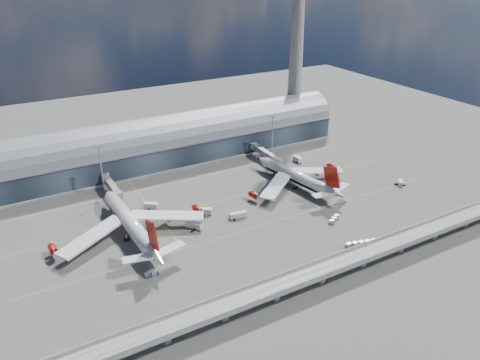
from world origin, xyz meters
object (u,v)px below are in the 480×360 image
cargo_train_1 (361,243)px  cargo_train_2 (334,219)px  service_truck_3 (400,183)px  cargo_train_0 (154,273)px  service_truck_0 (194,225)px  service_truck_1 (206,211)px  service_truck_2 (238,215)px  service_truck_4 (298,159)px  airliner_left (131,224)px  floodlight_mast_right (272,135)px  control_tower (296,56)px  service_truck_5 (151,206)px  floodlight_mast_left (102,169)px  airliner_right (297,177)px

cargo_train_1 → cargo_train_2: (3.12, 20.81, -0.02)m
service_truck_3 → cargo_train_0: bearing=-132.2°
service_truck_0 → service_truck_1: service_truck_1 is taller
service_truck_2 → service_truck_4: size_ratio=1.41×
airliner_left → service_truck_2: airliner_left is taller
service_truck_2 → floodlight_mast_right: bearing=-36.5°
control_tower → cargo_train_1: size_ratio=7.41×
airliner_left → service_truck_2: size_ratio=8.44×
floodlight_mast_right → service_truck_5: (-85.08, -26.27, -12.05)m
floodlight_mast_left → service_truck_0: 59.62m
service_truck_3 → cargo_train_1: service_truck_3 is taller
floodlight_mast_left → airliner_left: (-0.36, -45.78, -7.54)m
cargo_train_2 → cargo_train_1: bearing=-161.1°
cargo_train_0 → service_truck_1: bearing=-58.1°
airliner_left → cargo_train_0: bearing=-94.2°
control_tower → service_truck_0: bearing=-143.7°
airliner_left → service_truck_5: size_ratio=10.49×
cargo_train_0 → cargo_train_2: bearing=-100.3°
service_truck_0 → service_truck_1: size_ratio=1.27×
airliner_right → floodlight_mast_right: bearing=66.5°
airliner_left → cargo_train_0: size_ratio=9.81×
floodlight_mast_left → cargo_train_1: floodlight_mast_left is taller
control_tower → service_truck_5: bearing=-155.7°
cargo_train_2 → airliner_right: bearing=17.6°
airliner_left → service_truck_2: bearing=-11.5°
service_truck_2 → service_truck_5: (-31.62, 27.88, 0.07)m
control_tower → floodlight_mast_left: bearing=-168.3°
floodlight_mast_left → service_truck_4: size_ratio=4.38×
floodlight_mast_right → service_truck_0: size_ratio=3.41×
cargo_train_2 → airliner_left: bearing=96.3°
service_truck_2 → service_truck_4: 73.46m
service_truck_4 → service_truck_5: 94.22m
airliner_right → service_truck_2: size_ratio=7.48×
service_truck_5 → service_truck_4: bearing=-47.5°
airliner_left → airliner_right: airliner_left is taller
airliner_left → floodlight_mast_left: bearing=88.1°
service_truck_4 → cargo_train_2: service_truck_4 is taller
service_truck_1 → cargo_train_1: 70.57m
control_tower → floodlight_mast_left: control_tower is taller
service_truck_4 → cargo_train_0: service_truck_4 is taller
airliner_left → cargo_train_1: bearing=-34.9°
service_truck_1 → cargo_train_0: (-36.93, -31.84, -0.78)m
airliner_right → service_truck_5: 75.76m
cargo_train_1 → cargo_train_2: bearing=-23.1°
service_truck_1 → service_truck_5: service_truck_1 is taller
service_truck_0 → service_truck_2: 21.24m
airliner_left → service_truck_5: (15.28, 19.50, -4.50)m
floodlight_mast_left → service_truck_5: (14.92, -26.27, -12.05)m
service_truck_5 → cargo_train_2: service_truck_5 is taller
service_truck_0 → service_truck_4: 91.35m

